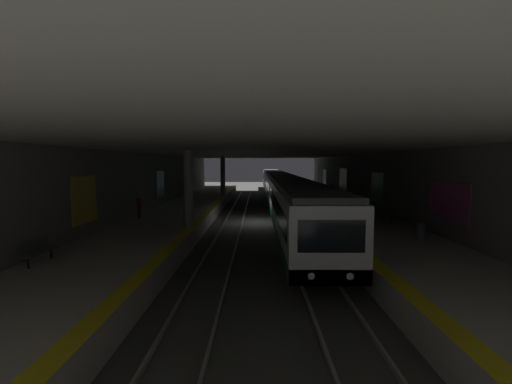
# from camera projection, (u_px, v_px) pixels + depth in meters

# --- Properties ---
(ground_plane) EXTENTS (120.00, 120.00, 0.00)m
(ground_plane) POSITION_uv_depth(u_px,v_px,m) (261.00, 222.00, 28.04)
(ground_plane) COLOR #42423F
(track_left) EXTENTS (60.00, 1.53, 0.16)m
(track_left) POSITION_uv_depth(u_px,v_px,m) (288.00, 222.00, 28.02)
(track_left) COLOR gray
(track_left) RESTS_ON ground
(track_right) EXTENTS (60.00, 1.53, 0.16)m
(track_right) POSITION_uv_depth(u_px,v_px,m) (234.00, 221.00, 28.05)
(track_right) COLOR gray
(track_right) RESTS_ON ground
(platform_left) EXTENTS (60.00, 5.30, 1.06)m
(platform_left) POSITION_uv_depth(u_px,v_px,m) (341.00, 216.00, 27.96)
(platform_left) COLOR #B7B2A8
(platform_left) RESTS_ON ground
(platform_right) EXTENTS (60.00, 5.30, 1.06)m
(platform_right) POSITION_uv_depth(u_px,v_px,m) (180.00, 216.00, 28.03)
(platform_right) COLOR #B7B2A8
(platform_right) RESTS_ON ground
(wall_left) EXTENTS (60.00, 0.56, 5.60)m
(wall_left) POSITION_uv_depth(u_px,v_px,m) (378.00, 188.00, 27.79)
(wall_left) COLOR slate
(wall_left) RESTS_ON ground
(wall_right) EXTENTS (60.00, 0.56, 5.60)m
(wall_right) POSITION_uv_depth(u_px,v_px,m) (144.00, 188.00, 27.89)
(wall_right) COLOR slate
(wall_right) RESTS_ON ground
(ceiling_slab) EXTENTS (60.00, 19.40, 0.40)m
(ceiling_slab) POSITION_uv_depth(u_px,v_px,m) (261.00, 151.00, 27.55)
(ceiling_slab) COLOR beige
(ceiling_slab) RESTS_ON wall_left
(pillar_near) EXTENTS (0.56, 0.56, 4.55)m
(pillar_near) POSITION_uv_depth(u_px,v_px,m) (188.00, 188.00, 20.39)
(pillar_near) COLOR gray
(pillar_near) RESTS_ON platform_right
(pillar_far) EXTENTS (0.56, 0.56, 4.55)m
(pillar_far) POSITION_uv_depth(u_px,v_px,m) (223.00, 176.00, 40.36)
(pillar_far) COLOR gray
(pillar_far) RESTS_ON platform_right
(metro_train) EXTENTS (56.98, 2.83, 3.49)m
(metro_train) POSITION_uv_depth(u_px,v_px,m) (279.00, 187.00, 39.78)
(metro_train) COLOR silver
(metro_train) RESTS_ON track_left
(bench_left_near) EXTENTS (1.70, 0.47, 0.86)m
(bench_left_near) POSITION_uv_depth(u_px,v_px,m) (389.00, 212.00, 23.04)
(bench_left_near) COLOR #262628
(bench_left_near) RESTS_ON platform_left
(bench_left_mid) EXTENTS (1.70, 0.47, 0.86)m
(bench_left_mid) POSITION_uv_depth(u_px,v_px,m) (341.00, 194.00, 36.22)
(bench_left_mid) COLOR #262628
(bench_left_mid) RESTS_ON platform_left
(bench_right_near) EXTENTS (1.70, 0.47, 0.86)m
(bench_right_near) POSITION_uv_depth(u_px,v_px,m) (38.00, 250.00, 12.95)
(bench_right_near) COLOR #262628
(bench_right_near) RESTS_ON platform_right
(bench_right_mid) EXTENTS (1.70, 0.47, 0.86)m
(bench_right_mid) POSITION_uv_depth(u_px,v_px,m) (190.00, 190.00, 41.86)
(bench_right_mid) COLOR #262628
(bench_right_mid) RESTS_ON platform_right
(person_waiting_near) EXTENTS (0.60, 0.22, 1.60)m
(person_waiting_near) POSITION_uv_depth(u_px,v_px,m) (139.00, 206.00, 23.59)
(person_waiting_near) COLOR #262626
(person_waiting_near) RESTS_ON platform_right
(person_walking_mid) EXTENTS (0.60, 0.23, 1.68)m
(person_walking_mid) POSITION_uv_depth(u_px,v_px,m) (349.00, 211.00, 20.81)
(person_walking_mid) COLOR #3F3F3F
(person_walking_mid) RESTS_ON platform_left
(person_standing_far) EXTENTS (0.60, 0.22, 1.59)m
(person_standing_far) POSITION_uv_depth(u_px,v_px,m) (350.00, 194.00, 32.53)
(person_standing_far) COLOR #2F2F2F
(person_standing_far) RESTS_ON platform_left
(person_boarding) EXTENTS (0.60, 0.22, 1.61)m
(person_boarding) POSITION_uv_depth(u_px,v_px,m) (332.00, 190.00, 37.49)
(person_boarding) COLOR black
(person_boarding) RESTS_ON platform_left
(suitcase_rolling) EXTENTS (0.43, 0.21, 0.94)m
(suitcase_rolling) POSITION_uv_depth(u_px,v_px,m) (341.00, 202.00, 30.86)
(suitcase_rolling) COLOR maroon
(suitcase_rolling) RESTS_ON platform_left
(backpack_on_floor) EXTENTS (0.30, 0.20, 0.40)m
(backpack_on_floor) POSITION_uv_depth(u_px,v_px,m) (337.00, 197.00, 36.90)
(backpack_on_floor) COLOR #1E512D
(backpack_on_floor) RESTS_ON platform_left
(trash_bin) EXTENTS (0.44, 0.44, 0.85)m
(trash_bin) POSITION_uv_depth(u_px,v_px,m) (420.00, 231.00, 16.98)
(trash_bin) COLOR #595B5E
(trash_bin) RESTS_ON platform_left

